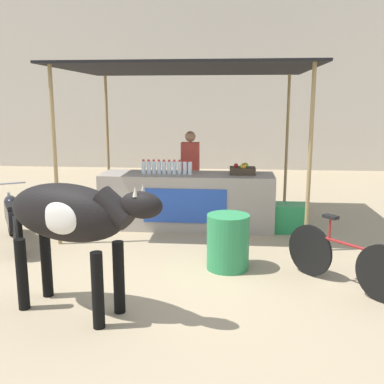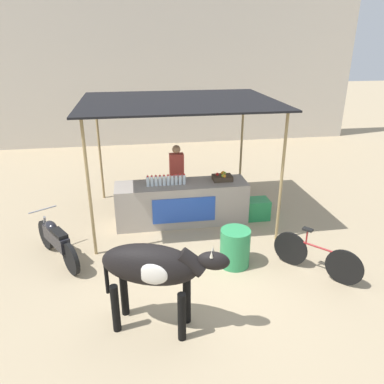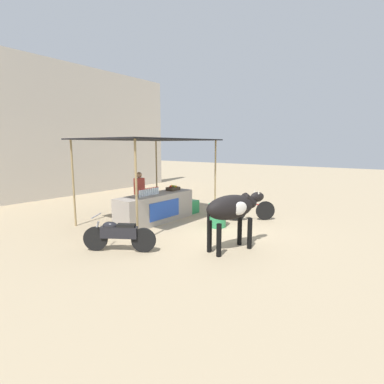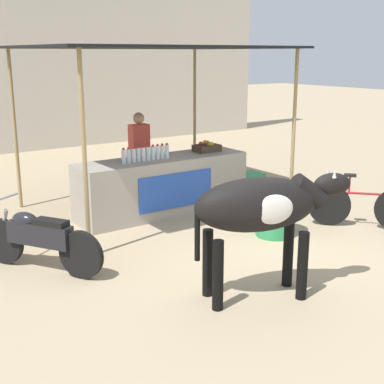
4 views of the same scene
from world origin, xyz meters
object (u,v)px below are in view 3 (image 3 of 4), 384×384
(cooler_box, at_px, (190,207))
(cow, at_px, (233,209))
(stall_counter, at_px, (156,208))
(bicycle_leaning, at_px, (251,210))
(water_barrel, at_px, (217,215))
(fruit_crate, at_px, (173,188))
(motorcycle_parked, at_px, (118,234))
(vendor_behind_counter, at_px, (140,195))

(cooler_box, relative_size, cow, 0.33)
(stall_counter, bearing_deg, bicycle_leaning, -49.14)
(bicycle_leaning, bearing_deg, water_barrel, 159.97)
(fruit_crate, xyz_separation_m, motorcycle_parked, (-3.55, -1.27, -0.61))
(water_barrel, bearing_deg, stall_counter, 110.90)
(motorcycle_parked, bearing_deg, stall_counter, 25.23)
(fruit_crate, height_order, motorcycle_parked, fruit_crate)
(motorcycle_parked, bearing_deg, cow, -50.80)
(fruit_crate, relative_size, vendor_behind_counter, 0.27)
(stall_counter, distance_m, bicycle_leaning, 3.24)
(vendor_behind_counter, relative_size, cow, 0.90)
(cooler_box, xyz_separation_m, bicycle_leaning, (0.35, -2.35, 0.11))
(vendor_behind_counter, bearing_deg, stall_counter, -88.71)
(water_barrel, bearing_deg, fruit_crate, 83.89)
(stall_counter, height_order, fruit_crate, fruit_crate)
(vendor_behind_counter, bearing_deg, cooler_box, -25.46)
(cooler_box, xyz_separation_m, cow, (-2.60, -3.28, 0.79))
(water_barrel, relative_size, motorcycle_parked, 0.47)
(stall_counter, height_order, motorcycle_parked, stall_counter)
(stall_counter, bearing_deg, cooler_box, -3.14)
(vendor_behind_counter, xyz_separation_m, cooler_box, (1.79, -0.85, -0.61))
(fruit_crate, height_order, vendor_behind_counter, vendor_behind_counter)
(water_barrel, xyz_separation_m, motorcycle_parked, (-3.34, 0.73, 0.06))
(cow, relative_size, motorcycle_parked, 1.16)
(stall_counter, xyz_separation_m, cow, (-0.83, -3.37, 0.55))
(bicycle_leaning, bearing_deg, vendor_behind_counter, 123.71)
(vendor_behind_counter, height_order, cooler_box, vendor_behind_counter)
(cow, bearing_deg, cooler_box, 51.52)
(cooler_box, bearing_deg, fruit_crate, 169.43)
(cooler_box, bearing_deg, cow, -128.48)
(stall_counter, height_order, cow, cow)
(cow, xyz_separation_m, motorcycle_parked, (-1.76, 2.15, -0.61))
(cow, xyz_separation_m, bicycle_leaning, (2.96, 0.92, -0.69))
(bicycle_leaning, bearing_deg, cow, -162.70)
(bicycle_leaning, bearing_deg, fruit_crate, 114.87)
(water_barrel, relative_size, bicycle_leaning, 0.59)
(fruit_crate, relative_size, cow, 0.24)
(fruit_crate, bearing_deg, motorcycle_parked, -160.25)
(cooler_box, distance_m, bicycle_leaning, 2.38)
(cooler_box, distance_m, motorcycle_parked, 4.51)
(water_barrel, height_order, cow, cow)
(cooler_box, relative_size, water_barrel, 0.81)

